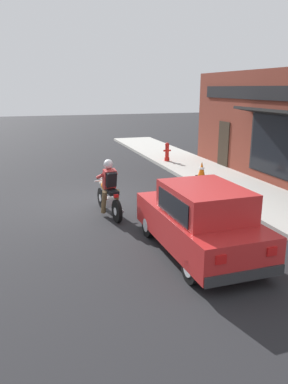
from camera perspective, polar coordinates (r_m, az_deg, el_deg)
ground_plane at (r=12.17m, az=-7.60°, el=-1.42°), size 80.00×80.00×0.00m
sidewalk_curb at (r=16.49m, az=8.50°, el=3.31°), size 2.60×22.00×0.14m
storefront_building at (r=14.47m, az=19.52°, el=9.07°), size 1.25×11.77×4.20m
motorcycle_with_rider at (r=10.66m, az=-5.36°, el=-0.01°), size 0.61×2.02×1.62m
car_hatchback at (r=8.19m, az=8.49°, el=-4.31°), size 1.72×3.81×1.57m
traffic_cone at (r=14.93m, az=8.78°, el=3.43°), size 0.36×0.36×0.60m
fire_hydrant at (r=18.01m, az=3.54°, el=6.11°), size 0.36×0.24×0.88m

